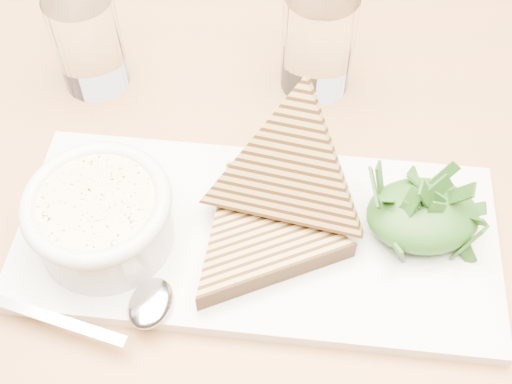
{
  "coord_description": "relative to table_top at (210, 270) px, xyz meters",
  "views": [
    {
      "loc": [
        0.0,
        -0.52,
        1.24
      ],
      "look_at": [
        0.02,
        -0.19,
        0.79
      ],
      "focal_mm": 45.0,
      "sensor_mm": 36.0,
      "label": 1
    }
  ],
  "objects": [
    {
      "name": "floor",
      "position": [
        0.02,
        0.23,
        -0.72
      ],
      "size": [
        6.0,
        6.0,
        0.0
      ],
      "primitive_type": "plane",
      "color": "#67625C",
      "rests_on": "ground"
    },
    {
      "name": "table_top",
      "position": [
        0.0,
        0.0,
        0.0
      ],
      "size": [
        1.24,
        0.87,
        0.04
      ],
      "primitive_type": "cube",
      "rotation": [
        0.0,
        0.0,
        -0.07
      ],
      "color": "#AA703F",
      "rests_on": "ground"
    },
    {
      "name": "platter",
      "position": [
        0.05,
        0.02,
        0.03
      ],
      "size": [
        0.46,
        0.26,
        0.02
      ],
      "primitive_type": "cube",
      "rotation": [
        0.0,
        0.0,
        -0.17
      ],
      "color": "white",
      "rests_on": "table_top"
    },
    {
      "name": "soup_bowl",
      "position": [
        -0.09,
        0.02,
        0.06
      ],
      "size": [
        0.12,
        0.12,
        0.05
      ],
      "primitive_type": "cylinder",
      "color": "white",
      "rests_on": "platter"
    },
    {
      "name": "soup",
      "position": [
        -0.09,
        0.02,
        0.09
      ],
      "size": [
        0.1,
        0.1,
        0.01
      ],
      "primitive_type": "cylinder",
      "color": "beige",
      "rests_on": "soup_bowl"
    },
    {
      "name": "bowl_rim",
      "position": [
        -0.09,
        0.02,
        0.09
      ],
      "size": [
        0.13,
        0.13,
        0.01
      ],
      "primitive_type": "torus",
      "color": "white",
      "rests_on": "soup_bowl"
    },
    {
      "name": "sandwich_flat",
      "position": [
        0.05,
        0.0,
        0.05
      ],
      "size": [
        0.21,
        0.21,
        0.02
      ],
      "primitive_type": null,
      "rotation": [
        0.0,
        0.0,
        0.31
      ],
      "color": "tan",
      "rests_on": "platter"
    },
    {
      "name": "sandwich_lean",
      "position": [
        0.07,
        0.04,
        0.09
      ],
      "size": [
        0.21,
        0.22,
        0.19
      ],
      "primitive_type": null,
      "rotation": [
        0.91,
        0.0,
        -0.32
      ],
      "color": "tan",
      "rests_on": "sandwich_flat"
    },
    {
      "name": "salad_base",
      "position": [
        0.19,
        0.01,
        0.06
      ],
      "size": [
        0.1,
        0.08,
        0.04
      ],
      "primitive_type": "ellipsoid",
      "color": "black",
      "rests_on": "platter"
    },
    {
      "name": "arugula_pile",
      "position": [
        0.19,
        0.01,
        0.06
      ],
      "size": [
        0.11,
        0.1,
        0.05
      ],
      "primitive_type": null,
      "color": "#367322",
      "rests_on": "platter"
    },
    {
      "name": "spoon_bowl",
      "position": [
        -0.05,
        -0.05,
        0.04
      ],
      "size": [
        0.05,
        0.06,
        0.01
      ],
      "primitive_type": "ellipsoid",
      "rotation": [
        0.0,
        0.0,
        -0.38
      ],
      "color": "silver",
      "rests_on": "platter"
    },
    {
      "name": "spoon_handle",
      "position": [
        -0.12,
        -0.06,
        0.04
      ],
      "size": [
        0.12,
        0.05,
        0.0
      ],
      "primitive_type": "cube",
      "rotation": [
        0.0,
        0.0,
        -0.38
      ],
      "color": "silver",
      "rests_on": "platter"
    },
    {
      "name": "glass_near",
      "position": [
        -0.12,
        0.24,
        0.07
      ],
      "size": [
        0.07,
        0.07,
        0.11
      ],
      "primitive_type": "cylinder",
      "color": "white",
      "rests_on": "table_top"
    },
    {
      "name": "glass_far",
      "position": [
        0.12,
        0.22,
        0.08
      ],
      "size": [
        0.08,
        0.08,
        0.11
      ],
      "primitive_type": "cylinder",
      "color": "white",
      "rests_on": "table_top"
    }
  ]
}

